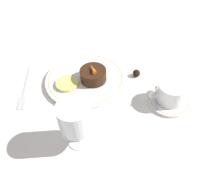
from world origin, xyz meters
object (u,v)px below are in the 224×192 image
Objects in this scene: dinner_plate at (86,79)px; fork at (24,92)px; coffee_cup at (171,92)px; dessert_cake at (95,75)px; wine_glass at (75,119)px.

fork is (0.20, 0.02, -0.01)m from dinner_plate.
coffee_cup is at bearing 150.01° from dinner_plate.
dessert_cake reaches higher than fork.
fork is 2.31× the size of dessert_cake.
coffee_cup is 0.79× the size of wine_glass.
dinner_plate reaches higher than fork.
fork is (0.44, -0.12, -0.04)m from coffee_cup.
wine_glass is at bearing 80.47° from dinner_plate.
dessert_cake reaches higher than dinner_plate.
coffee_cup reaches higher than dessert_cake.
fork is 0.23m from dessert_cake.
dessert_cake is at bearing -107.62° from wine_glass.
wine_glass is at bearing 18.00° from coffee_cup.
coffee_cup is at bearing 149.46° from dessert_cake.
dinner_plate is 2.41× the size of coffee_cup.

